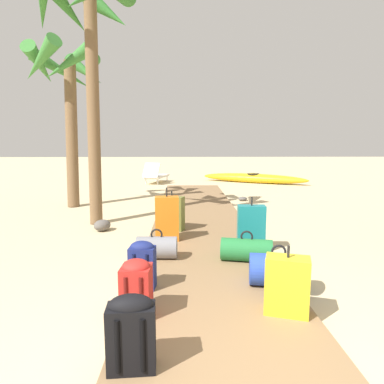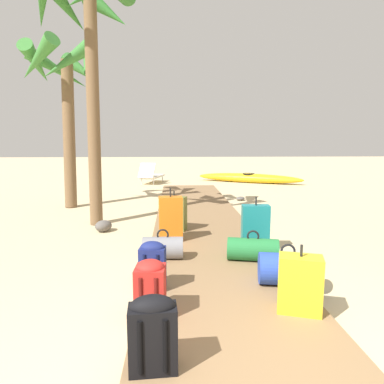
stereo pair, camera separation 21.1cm
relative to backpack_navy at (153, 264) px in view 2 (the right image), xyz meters
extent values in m
plane|color=#D1BA8C|center=(0.76, 2.27, -0.35)|extent=(60.00, 60.00, 0.00)
cube|color=olive|center=(0.76, 3.33, -0.31)|extent=(1.79, 10.61, 0.08)
cube|color=navy|center=(0.00, 0.00, -0.05)|extent=(0.29, 0.21, 0.45)
ellipsoid|color=navy|center=(0.00, 0.00, 0.18)|extent=(0.28, 0.20, 0.14)
cylinder|color=black|center=(-0.08, -0.08, -0.05)|extent=(0.04, 0.04, 0.36)
cylinder|color=black|center=(0.06, -0.10, -0.05)|extent=(0.04, 0.04, 0.36)
cube|color=gold|center=(1.38, -0.57, -0.01)|extent=(0.44, 0.34, 0.53)
cylinder|color=black|center=(1.38, -0.57, 0.31)|extent=(0.02, 0.02, 0.11)
cube|color=#197A7F|center=(1.45, 1.45, 0.04)|extent=(0.42, 0.22, 0.62)
cylinder|color=black|center=(1.45, 1.45, 0.41)|extent=(0.02, 0.02, 0.13)
cube|color=orange|center=(0.18, 1.80, 0.08)|extent=(0.38, 0.25, 0.70)
cylinder|color=black|center=(0.18, 1.80, 0.50)|extent=(0.02, 0.02, 0.14)
cube|color=black|center=(0.08, -1.33, -0.04)|extent=(0.34, 0.21, 0.46)
ellipsoid|color=black|center=(0.08, -1.33, 0.19)|extent=(0.33, 0.20, 0.17)
cylinder|color=black|center=(0.01, -1.43, -0.04)|extent=(0.04, 0.04, 0.37)
cylinder|color=black|center=(0.17, -1.42, -0.04)|extent=(0.04, 0.04, 0.37)
cube|color=red|center=(0.02, -0.58, -0.04)|extent=(0.28, 0.27, 0.46)
ellipsoid|color=red|center=(0.02, -0.58, 0.19)|extent=(0.27, 0.26, 0.13)
cylinder|color=#5B110F|center=(-0.06, -0.70, -0.04)|extent=(0.04, 0.04, 0.37)
cylinder|color=#5B110F|center=(0.07, -0.71, -0.04)|extent=(0.04, 0.04, 0.37)
cylinder|color=slate|center=(0.08, 0.95, -0.13)|extent=(0.55, 0.32, 0.30)
torus|color=black|center=(0.08, 0.95, 0.05)|extent=(0.16, 0.03, 0.16)
cylinder|color=#237538|center=(1.27, 0.81, -0.12)|extent=(0.71, 0.43, 0.30)
torus|color=black|center=(1.27, 0.81, 0.06)|extent=(0.17, 0.06, 0.16)
cylinder|color=#2847B7|center=(1.47, 0.03, -0.10)|extent=(0.66, 0.44, 0.35)
torus|color=black|center=(1.47, 0.03, 0.11)|extent=(0.17, 0.05, 0.16)
cube|color=olive|center=(0.23, 2.45, 0.03)|extent=(0.47, 0.33, 0.60)
cylinder|color=black|center=(0.23, 2.45, 0.38)|extent=(0.02, 0.02, 0.10)
cylinder|color=brown|center=(-1.32, 3.39, 1.85)|extent=(0.24, 0.47, 4.41)
cone|color=#2D6B28|center=(-1.08, 3.87, 3.86)|extent=(1.14, 0.81, 0.93)
cone|color=#2D6B28|center=(-1.83, 3.67, 3.88)|extent=(0.88, 1.20, 0.95)
cylinder|color=brown|center=(-2.35, 5.24, 1.45)|extent=(0.29, 0.55, 3.62)
cone|color=#387A33|center=(-1.83, 5.26, 3.09)|extent=(0.41, 1.09, 0.87)
cone|color=#387A33|center=(-2.10, 5.78, 3.08)|extent=(1.23, 0.83, 0.96)
cone|color=#387A33|center=(-2.75, 5.93, 3.11)|extent=(1.55, 1.10, 1.05)
cone|color=#387A33|center=(-3.03, 5.26, 3.12)|extent=(0.40, 1.38, 0.92)
cone|color=#387A33|center=(-2.80, 4.69, 3.10)|extent=(1.33, 1.17, 1.01)
cone|color=#387A33|center=(-2.14, 4.66, 3.06)|extent=(1.26, 0.76, 1.03)
cube|color=white|center=(-0.62, 10.08, -0.09)|extent=(0.96, 1.51, 0.08)
cube|color=white|center=(-0.78, 9.51, 0.19)|extent=(0.69, 0.57, 0.56)
cylinder|color=silver|center=(-0.70, 10.68, -0.24)|extent=(0.04, 0.04, 0.22)
cylinder|color=silver|center=(-0.24, 10.55, -0.24)|extent=(0.04, 0.04, 0.22)
cylinder|color=silver|center=(-1.00, 9.61, -0.24)|extent=(0.04, 0.04, 0.22)
cylinder|color=silver|center=(-0.54, 9.48, -0.24)|extent=(0.04, 0.04, 0.22)
ellipsoid|color=gold|center=(3.22, 9.98, -0.17)|extent=(4.06, 2.50, 0.36)
torus|color=black|center=(3.22, 9.98, -0.01)|extent=(0.66, 0.66, 0.05)
ellipsoid|color=#5B5651|center=(-1.07, 2.71, -0.25)|extent=(0.41, 0.43, 0.21)
ellipsoid|color=#5B5651|center=(2.09, 5.86, -0.30)|extent=(0.34, 0.32, 0.11)
camera|label=1|loc=(0.44, -3.52, 1.30)|focal=32.07mm
camera|label=2|loc=(0.23, -3.51, 1.30)|focal=32.07mm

